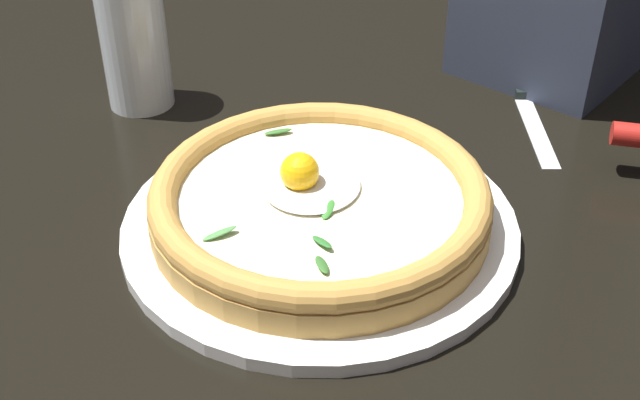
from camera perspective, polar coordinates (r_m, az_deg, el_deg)
ground_plane at (r=0.69m, az=-2.58°, el=-3.97°), size 2.40×2.40×0.03m
pizza_plate at (r=0.68m, az=0.00°, el=-1.78°), size 0.33×0.33×0.01m
pizza at (r=0.67m, az=-0.02°, el=0.02°), size 0.28×0.28×0.06m
table_knife at (r=0.91m, az=14.00°, el=7.23°), size 0.20×0.12×0.01m
drinking_glass at (r=0.87m, az=-12.78°, el=9.85°), size 0.07×0.07×0.13m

